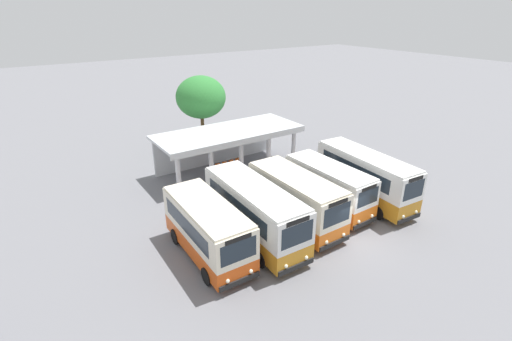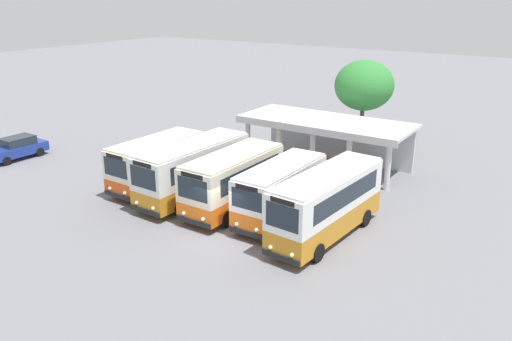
% 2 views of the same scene
% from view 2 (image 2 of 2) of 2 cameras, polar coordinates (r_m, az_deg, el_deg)
% --- Properties ---
extents(ground_plane, '(180.00, 180.00, 0.00)m').
position_cam_2_polar(ground_plane, '(25.65, -4.51, -7.64)').
color(ground_plane, slate).
extents(city_bus_nearest_orange, '(2.52, 6.69, 3.13)m').
position_cam_2_polar(city_bus_nearest_orange, '(32.06, -11.05, 1.03)').
color(city_bus_nearest_orange, black).
rests_on(city_bus_nearest_orange, ground).
extents(city_bus_second_in_row, '(2.60, 8.01, 3.38)m').
position_cam_2_polar(city_bus_second_in_row, '(30.08, -7.06, 0.28)').
color(city_bus_second_in_row, black).
rests_on(city_bus_second_in_row, ground).
extents(city_bus_middle_cream, '(2.48, 7.01, 3.26)m').
position_cam_2_polar(city_bus_middle_cream, '(28.28, -2.60, -0.98)').
color(city_bus_middle_cream, black).
rests_on(city_bus_middle_cream, ground).
extents(city_bus_fourth_amber, '(2.28, 6.55, 3.12)m').
position_cam_2_polar(city_bus_fourth_amber, '(26.96, 2.78, -2.19)').
color(city_bus_fourth_amber, black).
rests_on(city_bus_fourth_amber, ground).
extents(city_bus_fifth_blue, '(2.65, 7.97, 3.42)m').
position_cam_2_polar(city_bus_fifth_blue, '(25.21, 7.98, -3.55)').
color(city_bus_fifth_blue, black).
rests_on(city_bus_fifth_blue, ground).
extents(parked_car_flank, '(1.86, 4.29, 1.62)m').
position_cam_2_polar(parked_car_flank, '(41.36, -25.31, 2.32)').
color(parked_car_flank, black).
rests_on(parked_car_flank, ground).
extents(terminal_canopy, '(11.79, 4.80, 3.40)m').
position_cam_2_polar(terminal_canopy, '(35.88, 8.15, 4.49)').
color(terminal_canopy, silver).
rests_on(terminal_canopy, ground).
extents(waiting_chair_end_by_column, '(0.44, 0.44, 0.86)m').
position_cam_2_polar(waiting_chair_end_by_column, '(36.36, 5.85, 1.47)').
color(waiting_chair_end_by_column, slate).
rests_on(waiting_chair_end_by_column, ground).
extents(waiting_chair_second_from_end, '(0.44, 0.44, 0.86)m').
position_cam_2_polar(waiting_chair_second_from_end, '(36.08, 6.77, 1.30)').
color(waiting_chair_second_from_end, slate).
rests_on(waiting_chair_second_from_end, ground).
extents(waiting_chair_middle_seat, '(0.44, 0.44, 0.86)m').
position_cam_2_polar(waiting_chair_middle_seat, '(35.85, 7.72, 1.13)').
color(waiting_chair_middle_seat, slate).
rests_on(waiting_chair_middle_seat, ground).
extents(waiting_chair_fourth_seat, '(0.44, 0.44, 0.86)m').
position_cam_2_polar(waiting_chair_fourth_seat, '(35.61, 8.67, 0.96)').
color(waiting_chair_fourth_seat, slate).
rests_on(waiting_chair_fourth_seat, ground).
extents(roadside_tree_behind_canopy, '(4.47, 4.47, 6.91)m').
position_cam_2_polar(roadside_tree_behind_canopy, '(39.73, 12.06, 9.33)').
color(roadside_tree_behind_canopy, brown).
rests_on(roadside_tree_behind_canopy, ground).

